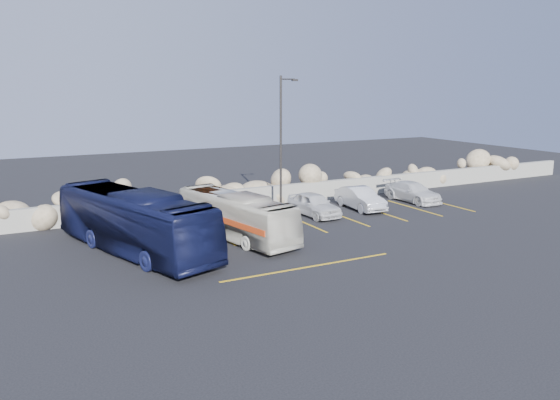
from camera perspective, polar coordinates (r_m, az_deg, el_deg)
name	(u,v)px	position (r m, az deg, el deg)	size (l,w,h in m)	color
ground	(332,265)	(23.27, 5.45, -6.75)	(90.00, 90.00, 0.00)	black
seawall	(226,200)	(33.48, -5.69, 0.02)	(60.00, 0.40, 1.20)	gray
riprap_pile	(218,185)	(34.45, -6.46, 1.52)	(54.00, 2.80, 2.60)	#988564
parking_lines	(348,224)	(30.20, 7.16, -2.46)	(18.16, 9.36, 0.01)	gold
lamppost	(282,141)	(31.73, 0.17, 6.18)	(1.14, 0.18, 8.00)	#2D2A28
vintage_bus	(235,215)	(27.04, -4.73, -1.62)	(1.91, 8.15, 2.27)	beige
tour_coach	(134,221)	(25.39, -15.00, -2.18)	(2.40, 10.26, 2.86)	black
car_a	(314,204)	(31.77, 3.56, -0.44)	(1.60, 3.97, 1.35)	silver
car_b	(360,198)	(33.77, 8.38, 0.17)	(1.42, 4.07, 1.34)	silver
car_c	(413,192)	(36.76, 13.69, 0.83)	(1.75, 4.31, 1.25)	silver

